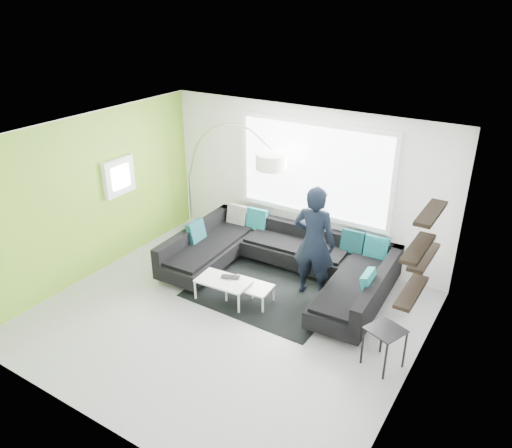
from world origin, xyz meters
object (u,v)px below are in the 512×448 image
(sectional_sofa, at_px, (278,265))
(coffee_table, at_px, (237,291))
(laptop, at_px, (230,278))
(arc_lamp, at_px, (189,176))
(side_table, at_px, (384,347))
(person, at_px, (314,242))

(sectional_sofa, xyz_separation_m, coffee_table, (-0.29, -0.84, -0.17))
(coffee_table, relative_size, laptop, 3.11)
(arc_lamp, relative_size, side_table, 4.17)
(coffee_table, relative_size, side_table, 1.87)
(coffee_table, relative_size, arc_lamp, 0.45)
(side_table, distance_m, laptop, 2.65)
(coffee_table, bearing_deg, sectional_sofa, 67.42)
(sectional_sofa, distance_m, arc_lamp, 2.77)
(side_table, xyz_separation_m, person, (-1.58, 1.09, 0.65))
(side_table, bearing_deg, arc_lamp, 158.48)
(coffee_table, height_order, person, person)
(coffee_table, height_order, side_table, side_table)
(arc_lamp, height_order, laptop, arc_lamp)
(side_table, height_order, person, person)
(sectional_sofa, xyz_separation_m, person, (0.64, -0.00, 0.60))
(arc_lamp, xyz_separation_m, laptop, (2.09, -1.61, -0.86))
(arc_lamp, bearing_deg, coffee_table, -27.38)
(side_table, xyz_separation_m, laptop, (-2.64, 0.25, 0.08))
(sectional_sofa, distance_m, person, 0.88)
(coffee_table, xyz_separation_m, person, (0.93, 0.84, 0.77))
(sectional_sofa, bearing_deg, arc_lamp, 160.37)
(sectional_sofa, relative_size, person, 1.97)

